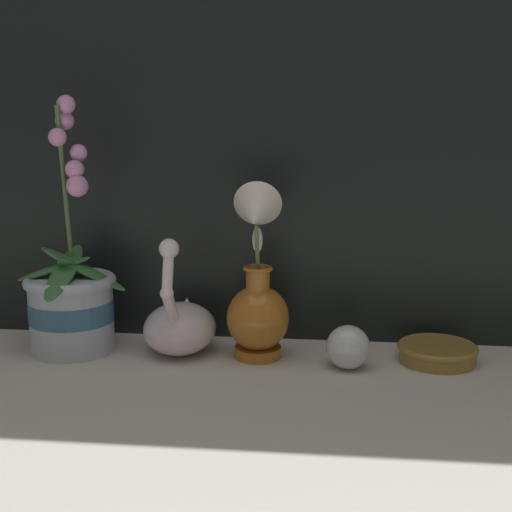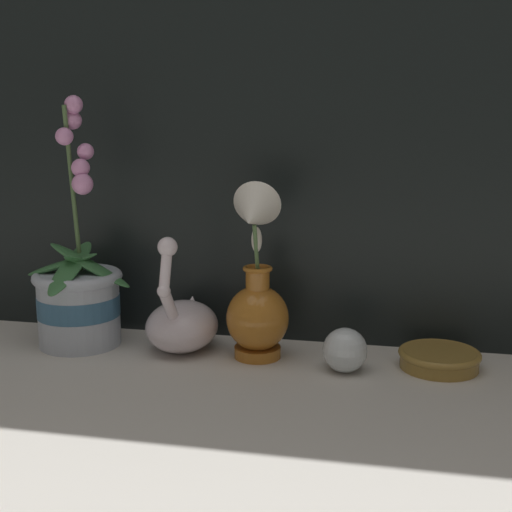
% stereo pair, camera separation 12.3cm
% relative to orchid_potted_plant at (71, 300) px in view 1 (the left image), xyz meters
% --- Properties ---
extents(ground_plane, '(2.80, 2.80, 0.00)m').
position_rel_orchid_potted_plant_xyz_m(ground_plane, '(0.34, -0.09, -0.09)').
color(ground_plane, beige).
extents(window_backdrop, '(2.80, 0.03, 1.20)m').
position_rel_orchid_potted_plant_xyz_m(window_backdrop, '(0.34, 0.12, 0.51)').
color(window_backdrop, black).
rests_on(window_backdrop, ground_plane).
extents(orchid_potted_plant, '(0.20, 0.21, 0.45)m').
position_rel_orchid_potted_plant_xyz_m(orchid_potted_plant, '(0.00, 0.00, 0.00)').
color(orchid_potted_plant, '#B2BCCC').
rests_on(orchid_potted_plant, ground_plane).
extents(swan_figurine, '(0.13, 0.20, 0.22)m').
position_rel_orchid_potted_plant_xyz_m(swan_figurine, '(0.19, 0.01, -0.04)').
color(swan_figurine, white).
rests_on(swan_figurine, ground_plane).
extents(blue_vase, '(0.11, 0.14, 0.31)m').
position_rel_orchid_potted_plant_xyz_m(blue_vase, '(0.34, -0.01, 0.02)').
color(blue_vase, '#B26B23').
rests_on(blue_vase, ground_plane).
extents(glass_sphere, '(0.07, 0.07, 0.07)m').
position_rel_orchid_potted_plant_xyz_m(glass_sphere, '(0.49, -0.04, -0.06)').
color(glass_sphere, silver).
rests_on(glass_sphere, ground_plane).
extents(amber_dish, '(0.14, 0.14, 0.03)m').
position_rel_orchid_potted_plant_xyz_m(amber_dish, '(0.65, 0.01, -0.08)').
color(amber_dish, olive).
rests_on(amber_dish, ground_plane).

